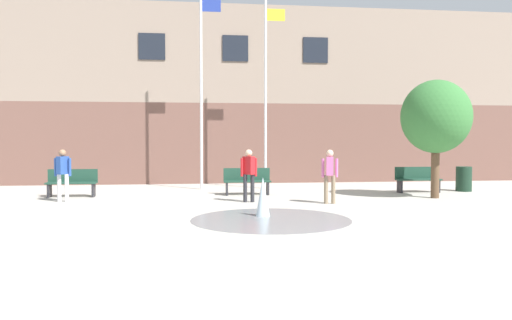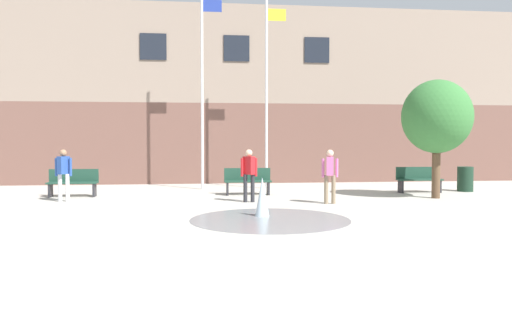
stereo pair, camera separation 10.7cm
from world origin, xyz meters
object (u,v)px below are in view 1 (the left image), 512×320
park_bench_under_left_flagpole (72,182)px  street_tree_near_building (436,117)px  adult_watching (249,171)px  park_bench_near_trashcan (247,181)px  teen_by_trashcan (63,171)px  trash_can (464,179)px  adult_near_bench (330,172)px  flagpole_right (266,88)px  park_bench_far_right (418,179)px  flagpole_left (202,83)px

park_bench_under_left_flagpole → street_tree_near_building: (11.73, -1.77, 2.13)m
adult_watching → park_bench_near_trashcan: bearing=134.5°
park_bench_near_trashcan → teen_by_trashcan: bearing=-167.8°
park_bench_near_trashcan → trash_can: (8.00, 0.21, -0.03)m
teen_by_trashcan → trash_can: (13.76, 1.45, -0.48)m
park_bench_under_left_flagpole → adult_near_bench: 8.44m
teen_by_trashcan → adult_near_bench: bearing=-66.4°
park_bench_near_trashcan → teen_by_trashcan: size_ratio=1.01×
adult_watching → trash_can: (8.16, 2.23, -0.48)m
trash_can → flagpole_right: bearing=165.0°
park_bench_near_trashcan → street_tree_near_building: size_ratio=0.42×
park_bench_under_left_flagpole → adult_near_bench: size_ratio=1.01×
adult_watching → street_tree_near_building: (6.09, 0.32, 1.68)m
park_bench_under_left_flagpole → street_tree_near_building: 12.05m
adult_near_bench → park_bench_under_left_flagpole: bearing=-94.9°
park_bench_under_left_flagpole → park_bench_far_right: size_ratio=1.00×
teen_by_trashcan → flagpole_left: size_ratio=0.21×
park_bench_under_left_flagpole → park_bench_far_right: bearing=-0.2°
flagpole_left → street_tree_near_building: flagpole_left is taller
park_bench_near_trashcan → adult_near_bench: (2.17, -2.67, 0.45)m
adult_watching → street_tree_near_building: bearing=52.0°
park_bench_near_trashcan → street_tree_near_building: street_tree_near_building is taller
park_bench_under_left_flagpole → street_tree_near_building: street_tree_near_building is taller
adult_near_bench → teen_by_trashcan: same height
teen_by_trashcan → trash_can: 13.84m
park_bench_far_right → adult_near_bench: bearing=-145.9°
teen_by_trashcan → flagpole_left: 6.23m
teen_by_trashcan → park_bench_under_left_flagpole: bearing=35.7°
adult_near_bench → teen_by_trashcan: size_ratio=1.00×
adult_watching → trash_can: bearing=64.3°
adult_near_bench → teen_by_trashcan: (-7.92, 1.43, 0.00)m
park_bench_near_trashcan → park_bench_far_right: 6.15m
park_bench_under_left_flagpole → trash_can: park_bench_under_left_flagpole is taller
adult_watching → adult_near_bench: (2.33, -0.65, 0.00)m
adult_near_bench → street_tree_near_building: bearing=118.5°
park_bench_near_trashcan → adult_near_bench: adult_near_bench is taller
teen_by_trashcan → street_tree_near_building: size_ratio=0.42×
park_bench_far_right → teen_by_trashcan: 11.98m
adult_watching → teen_by_trashcan: size_ratio=1.00×
flagpole_left → flagpole_right: flagpole_left is taller
park_bench_far_right → flagpole_left: flagpole_left is taller
adult_watching → flagpole_left: (-1.33, 4.12, 3.08)m
park_bench_under_left_flagpole → adult_watching: size_ratio=1.01×
adult_watching → teen_by_trashcan: bearing=-138.9°
park_bench_far_right → teen_by_trashcan: bearing=-173.9°
flagpole_left → flagpole_right: (2.46, 0.00, -0.14)m
adult_near_bench → teen_by_trashcan: 8.05m
park_bench_far_right → park_bench_under_left_flagpole: bearing=179.8°
adult_near_bench → trash_can: bearing=130.3°
adult_watching → adult_near_bench: size_ratio=1.00×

